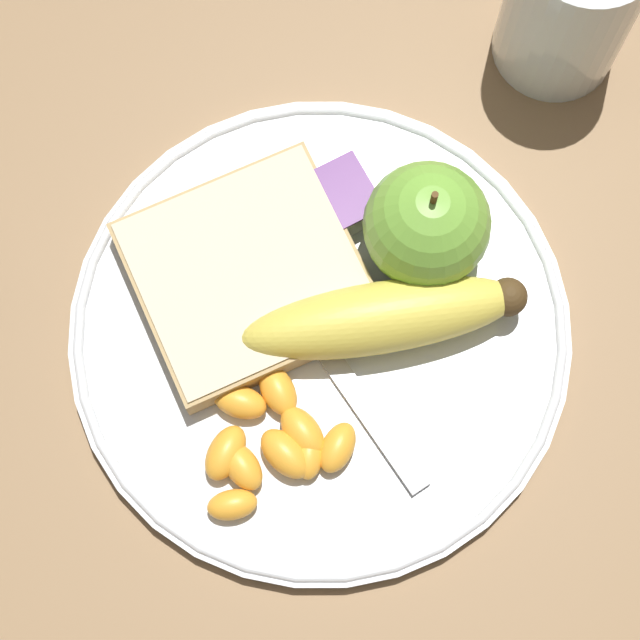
# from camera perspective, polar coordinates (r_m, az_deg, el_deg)

# --- Properties ---
(ground_plane) EXTENTS (3.00, 3.00, 0.00)m
(ground_plane) POSITION_cam_1_polar(r_m,az_deg,el_deg) (0.61, -0.00, -0.80)
(ground_plane) COLOR olive
(plate) EXTENTS (0.28, 0.28, 0.01)m
(plate) POSITION_cam_1_polar(r_m,az_deg,el_deg) (0.61, -0.00, -0.61)
(plate) COLOR silver
(plate) RESTS_ON ground_plane
(juice_glass) EXTENTS (0.08, 0.08, 0.10)m
(juice_glass) POSITION_cam_1_polar(r_m,az_deg,el_deg) (0.66, 13.19, 16.09)
(juice_glass) COLOR silver
(juice_glass) RESTS_ON ground_plane
(apple) EXTENTS (0.07, 0.07, 0.08)m
(apple) POSITION_cam_1_polar(r_m,az_deg,el_deg) (0.59, 5.71, 5.05)
(apple) COLOR #72B23D
(apple) RESTS_ON plate
(banana) EXTENTS (0.16, 0.09, 0.04)m
(banana) POSITION_cam_1_polar(r_m,az_deg,el_deg) (0.59, 3.53, 0.16)
(banana) COLOR #E0CC4C
(banana) RESTS_ON plate
(bread_slice) EXTENTS (0.13, 0.12, 0.02)m
(bread_slice) POSITION_cam_1_polar(r_m,az_deg,el_deg) (0.60, -3.87, 2.38)
(bread_slice) COLOR tan
(bread_slice) RESTS_ON plate
(fork) EXTENTS (0.04, 0.17, 0.00)m
(fork) POSITION_cam_1_polar(r_m,az_deg,el_deg) (0.60, 0.36, -1.18)
(fork) COLOR #B2B2B7
(fork) RESTS_ON plate
(jam_packet) EXTENTS (0.05, 0.04, 0.02)m
(jam_packet) POSITION_cam_1_polar(r_m,az_deg,el_deg) (0.62, 0.61, 6.19)
(jam_packet) COLOR white
(jam_packet) RESTS_ON plate
(orange_segment_0) EXTENTS (0.02, 0.03, 0.02)m
(orange_segment_0) POSITION_cam_1_polar(r_m,az_deg,el_deg) (0.58, -4.20, -7.76)
(orange_segment_0) COLOR #F9A32D
(orange_segment_0) RESTS_ON plate
(orange_segment_1) EXTENTS (0.02, 0.03, 0.01)m
(orange_segment_1) POSITION_cam_1_polar(r_m,az_deg,el_deg) (0.59, -5.21, -2.38)
(orange_segment_1) COLOR #F9A32D
(orange_segment_1) RESTS_ON plate
(orange_segment_2) EXTENTS (0.03, 0.03, 0.02)m
(orange_segment_2) POSITION_cam_1_polar(r_m,az_deg,el_deg) (0.59, -4.29, -4.37)
(orange_segment_2) COLOR #F9A32D
(orange_segment_2) RESTS_ON plate
(orange_segment_3) EXTENTS (0.02, 0.03, 0.02)m
(orange_segment_3) POSITION_cam_1_polar(r_m,az_deg,el_deg) (0.58, -0.95, -5.98)
(orange_segment_3) COLOR #F9A32D
(orange_segment_3) RESTS_ON plate
(orange_segment_4) EXTENTS (0.03, 0.03, 0.01)m
(orange_segment_4) POSITION_cam_1_polar(r_m,az_deg,el_deg) (0.58, -0.62, -7.21)
(orange_segment_4) COLOR #F9A32D
(orange_segment_4) RESTS_ON plate
(orange_segment_5) EXTENTS (0.03, 0.03, 0.02)m
(orange_segment_5) POSITION_cam_1_polar(r_m,az_deg,el_deg) (0.58, 0.94, -6.82)
(orange_segment_5) COLOR #F9A32D
(orange_segment_5) RESTS_ON plate
(orange_segment_6) EXTENTS (0.02, 0.03, 0.02)m
(orange_segment_6) POSITION_cam_1_polar(r_m,az_deg,el_deg) (0.59, -2.25, -3.76)
(orange_segment_6) COLOR #F9A32D
(orange_segment_6) RESTS_ON plate
(orange_segment_7) EXTENTS (0.04, 0.03, 0.02)m
(orange_segment_7) POSITION_cam_1_polar(r_m,az_deg,el_deg) (0.58, -5.05, -7.07)
(orange_segment_7) COLOR #F9A32D
(orange_segment_7) RESTS_ON plate
(orange_segment_8) EXTENTS (0.03, 0.02, 0.02)m
(orange_segment_8) POSITION_cam_1_polar(r_m,az_deg,el_deg) (0.58, -4.70, -9.80)
(orange_segment_8) COLOR #F9A32D
(orange_segment_8) RESTS_ON plate
(orange_segment_9) EXTENTS (0.03, 0.04, 0.02)m
(orange_segment_9) POSITION_cam_1_polar(r_m,az_deg,el_deg) (0.58, -1.87, -7.15)
(orange_segment_9) COLOR #F9A32D
(orange_segment_9) RESTS_ON plate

